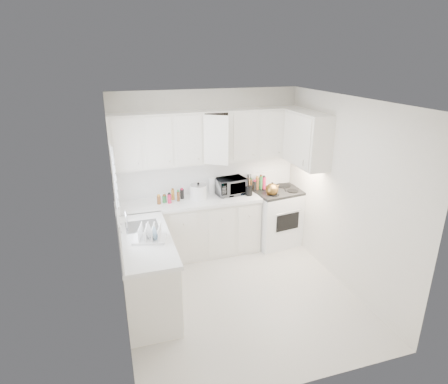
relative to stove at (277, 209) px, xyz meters
name	(u,v)px	position (x,y,z in m)	size (l,w,h in m)	color
floor	(239,294)	(-1.12, -1.28, -0.61)	(3.20, 3.20, 0.00)	beige
ceiling	(242,101)	(-1.12, -1.28, 1.99)	(3.20, 3.20, 0.00)	white
wall_back	(207,171)	(-1.12, 0.32, 0.69)	(3.00, 3.00, 0.00)	silver
wall_front	(303,273)	(-1.12, -2.88, 0.69)	(3.00, 3.00, 0.00)	silver
wall_left	(117,222)	(-2.62, -1.28, 0.69)	(3.20, 3.20, 0.00)	silver
wall_right	(344,194)	(0.38, -1.28, 0.69)	(3.20, 3.20, 0.00)	silver
window_blinds	(115,191)	(-2.60, -0.93, 0.94)	(0.06, 0.96, 1.06)	white
lower_cabinets_back	(190,229)	(-1.51, 0.02, -0.16)	(2.22, 0.60, 0.90)	silver
lower_cabinets_left	(147,273)	(-2.32, -1.08, -0.16)	(0.60, 1.60, 0.90)	silver
countertop_back	(189,202)	(-1.51, 0.01, 0.31)	(2.24, 0.64, 0.05)	white
countertop_left	(145,239)	(-2.31, -1.08, 0.31)	(0.64, 1.62, 0.05)	white
backsplash_back	(208,176)	(-1.12, 0.31, 0.61)	(2.98, 0.02, 0.55)	white
backsplash_left	(118,221)	(-2.61, -1.08, 0.61)	(0.02, 1.60, 0.55)	white
upper_cabinets_back	(210,162)	(-1.12, 0.16, 0.89)	(3.00, 0.33, 0.80)	silver
upper_cabinets_right	(305,165)	(0.21, -0.46, 0.89)	(0.33, 0.90, 0.80)	silver
sink	(141,218)	(-2.31, -0.73, 0.46)	(0.42, 0.38, 0.30)	gray
stove	(277,209)	(0.00, 0.00, 0.00)	(0.80, 0.66, 1.23)	white
tea_kettle	(272,189)	(-0.18, -0.16, 0.45)	(0.26, 0.22, 0.24)	olive
frying_pan	(283,186)	(0.18, 0.16, 0.35)	(0.26, 0.43, 0.04)	black
microwave	(231,184)	(-0.80, 0.09, 0.50)	(0.48, 0.27, 0.32)	gray
rice_cooker	(198,191)	(-1.35, 0.04, 0.47)	(0.27, 0.27, 0.27)	white
paper_towel	(212,185)	(-1.08, 0.20, 0.47)	(0.12, 0.12, 0.27)	white
utensil_crock	(249,184)	(-0.54, -0.06, 0.52)	(0.12, 0.12, 0.37)	black
dish_rack	(149,232)	(-2.26, -1.15, 0.44)	(0.39, 0.29, 0.22)	white
spice_left_0	(158,197)	(-1.97, 0.14, 0.40)	(0.06, 0.06, 0.13)	brown
spice_left_1	(164,198)	(-1.90, 0.05, 0.40)	(0.06, 0.06, 0.13)	#277636
spice_left_2	(168,196)	(-1.82, 0.14, 0.40)	(0.06, 0.06, 0.13)	#D91D49
spice_left_3	(173,197)	(-1.75, 0.05, 0.40)	(0.06, 0.06, 0.13)	gold
spice_left_4	(177,195)	(-1.67, 0.14, 0.40)	(0.06, 0.06, 0.13)	brown
spice_left_5	(183,196)	(-1.60, 0.05, 0.40)	(0.06, 0.06, 0.13)	black
sauce_right_0	(244,185)	(-0.54, 0.18, 0.43)	(0.06, 0.06, 0.19)	#D91D49
sauce_right_1	(248,186)	(-0.49, 0.12, 0.43)	(0.06, 0.06, 0.19)	gold
sauce_right_2	(250,184)	(-0.43, 0.18, 0.43)	(0.06, 0.06, 0.19)	brown
sauce_right_3	(254,185)	(-0.38, 0.12, 0.43)	(0.06, 0.06, 0.19)	black
sauce_right_4	(256,184)	(-0.32, 0.18, 0.43)	(0.06, 0.06, 0.19)	brown
sauce_right_5	(260,184)	(-0.27, 0.12, 0.43)	(0.06, 0.06, 0.19)	#277636
sauce_right_6	(262,183)	(-0.21, 0.18, 0.43)	(0.06, 0.06, 0.19)	#D91D49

